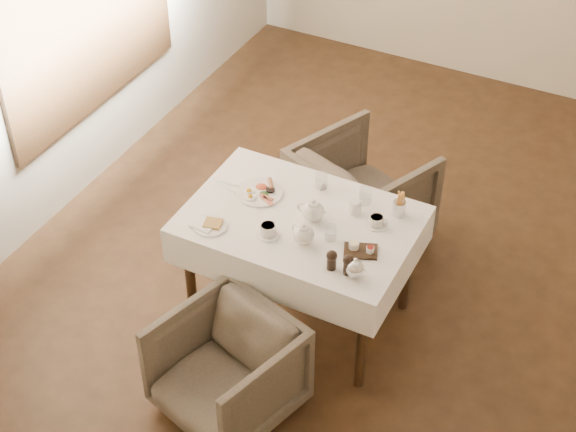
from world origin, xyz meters
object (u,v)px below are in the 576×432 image
(table, at_px, (300,234))
(armchair_far, at_px, (361,194))
(teapot_centre, at_px, (313,210))
(breakfast_plate, at_px, (260,192))
(armchair_near, at_px, (227,370))

(table, height_order, armchair_far, table)
(table, height_order, teapot_centre, teapot_centre)
(armchair_far, relative_size, breakfast_plate, 2.80)
(breakfast_plate, bearing_deg, armchair_near, -82.70)
(table, distance_m, armchair_near, 0.88)
(armchair_far, xyz_separation_m, teapot_centre, (0.04, -0.82, 0.48))
(table, distance_m, breakfast_plate, 0.35)
(armchair_near, xyz_separation_m, breakfast_plate, (-0.28, 0.91, 0.46))
(table, bearing_deg, teapot_centre, 17.47)
(armchair_near, bearing_deg, breakfast_plate, 124.21)
(armchair_near, distance_m, armchair_far, 1.65)
(breakfast_plate, height_order, teapot_centre, teapot_centre)
(table, bearing_deg, breakfast_plate, 162.35)
(teapot_centre, bearing_deg, armchair_far, 88.37)
(armchair_far, distance_m, teapot_centre, 0.95)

